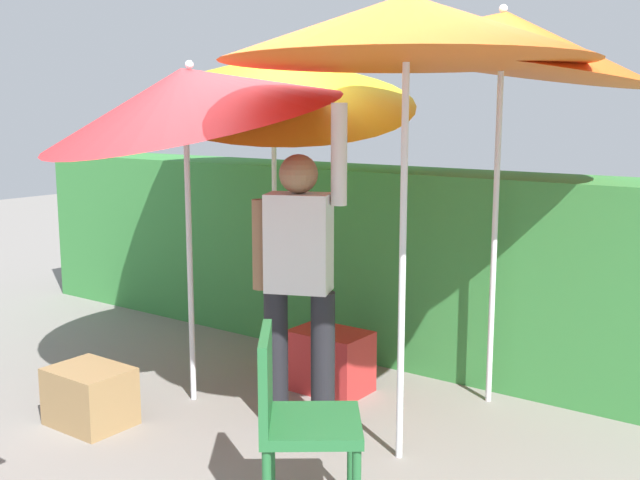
{
  "coord_description": "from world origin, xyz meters",
  "views": [
    {
      "loc": [
        2.58,
        -3.23,
        1.85
      ],
      "look_at": [
        0.0,
        0.3,
        1.1
      ],
      "focal_mm": 43.12,
      "sensor_mm": 36.0,
      "label": 1
    }
  ],
  "objects_px": {
    "umbrella_yellow": "(280,77)",
    "crate_cardboard": "(90,396)",
    "umbrella_rainbow": "(188,95)",
    "umbrella_orange": "(406,29)",
    "cooler_box": "(330,361)",
    "chair_plastic": "(295,415)",
    "umbrella_navy": "(502,41)",
    "person_vendor": "(299,271)"
  },
  "relations": [
    {
      "from": "umbrella_orange",
      "to": "umbrella_navy",
      "type": "height_order",
      "value": "umbrella_navy"
    },
    {
      "from": "umbrella_rainbow",
      "to": "crate_cardboard",
      "type": "xyz_separation_m",
      "value": [
        -0.24,
        -0.63,
        -1.75
      ]
    },
    {
      "from": "umbrella_navy",
      "to": "person_vendor",
      "type": "bearing_deg",
      "value": -124.34
    },
    {
      "from": "umbrella_orange",
      "to": "cooler_box",
      "type": "bearing_deg",
      "value": 145.88
    },
    {
      "from": "umbrella_rainbow",
      "to": "cooler_box",
      "type": "bearing_deg",
      "value": 48.46
    },
    {
      "from": "umbrella_rainbow",
      "to": "umbrella_yellow",
      "type": "height_order",
      "value": "umbrella_yellow"
    },
    {
      "from": "umbrella_yellow",
      "to": "crate_cardboard",
      "type": "relative_size",
      "value": 5.63
    },
    {
      "from": "umbrella_orange",
      "to": "umbrella_yellow",
      "type": "relative_size",
      "value": 0.92
    },
    {
      "from": "person_vendor",
      "to": "umbrella_orange",
      "type": "bearing_deg",
      "value": -0.33
    },
    {
      "from": "cooler_box",
      "to": "umbrella_orange",
      "type": "bearing_deg",
      "value": -34.12
    },
    {
      "from": "umbrella_rainbow",
      "to": "umbrella_orange",
      "type": "bearing_deg",
      "value": 2.74
    },
    {
      "from": "umbrella_navy",
      "to": "chair_plastic",
      "type": "height_order",
      "value": "umbrella_navy"
    },
    {
      "from": "umbrella_yellow",
      "to": "person_vendor",
      "type": "bearing_deg",
      "value": -46.56
    },
    {
      "from": "umbrella_orange",
      "to": "chair_plastic",
      "type": "bearing_deg",
      "value": -92.71
    },
    {
      "from": "umbrella_rainbow",
      "to": "person_vendor",
      "type": "height_order",
      "value": "umbrella_rainbow"
    },
    {
      "from": "umbrella_rainbow",
      "to": "chair_plastic",
      "type": "bearing_deg",
      "value": -28.79
    },
    {
      "from": "umbrella_navy",
      "to": "umbrella_rainbow",
      "type": "bearing_deg",
      "value": -143.12
    },
    {
      "from": "umbrella_yellow",
      "to": "crate_cardboard",
      "type": "bearing_deg",
      "value": -95.06
    },
    {
      "from": "chair_plastic",
      "to": "crate_cardboard",
      "type": "height_order",
      "value": "chair_plastic"
    },
    {
      "from": "umbrella_navy",
      "to": "cooler_box",
      "type": "xyz_separation_m",
      "value": [
        -0.92,
        -0.47,
        -2.05
      ]
    },
    {
      "from": "cooler_box",
      "to": "chair_plastic",
      "type": "bearing_deg",
      "value": -59.97
    },
    {
      "from": "chair_plastic",
      "to": "crate_cardboard",
      "type": "bearing_deg",
      "value": 174.89
    },
    {
      "from": "umbrella_yellow",
      "to": "umbrella_navy",
      "type": "bearing_deg",
      "value": 4.62
    },
    {
      "from": "umbrella_yellow",
      "to": "umbrella_navy",
      "type": "xyz_separation_m",
      "value": [
        1.6,
        0.13,
        0.18
      ]
    },
    {
      "from": "umbrella_orange",
      "to": "crate_cardboard",
      "type": "xyz_separation_m",
      "value": [
        -1.7,
        -0.7,
        -2.06
      ]
    },
    {
      "from": "umbrella_rainbow",
      "to": "person_vendor",
      "type": "relative_size",
      "value": 1.25
    },
    {
      "from": "chair_plastic",
      "to": "cooler_box",
      "type": "distance_m",
      "value": 1.69
    },
    {
      "from": "umbrella_yellow",
      "to": "cooler_box",
      "type": "relative_size",
      "value": 5.23
    },
    {
      "from": "umbrella_navy",
      "to": "person_vendor",
      "type": "height_order",
      "value": "umbrella_navy"
    },
    {
      "from": "umbrella_yellow",
      "to": "crate_cardboard",
      "type": "xyz_separation_m",
      "value": [
        -0.14,
        -1.63,
        -1.9
      ]
    },
    {
      "from": "umbrella_navy",
      "to": "umbrella_yellow",
      "type": "bearing_deg",
      "value": -175.38
    },
    {
      "from": "chair_plastic",
      "to": "cooler_box",
      "type": "height_order",
      "value": "chair_plastic"
    },
    {
      "from": "umbrella_rainbow",
      "to": "crate_cardboard",
      "type": "relative_size",
      "value": 5.0
    },
    {
      "from": "umbrella_rainbow",
      "to": "umbrella_yellow",
      "type": "relative_size",
      "value": 0.89
    },
    {
      "from": "umbrella_rainbow",
      "to": "chair_plastic",
      "type": "relative_size",
      "value": 2.64
    },
    {
      "from": "umbrella_orange",
      "to": "person_vendor",
      "type": "xyz_separation_m",
      "value": [
        -0.67,
        0.0,
        -1.3
      ]
    },
    {
      "from": "umbrella_rainbow",
      "to": "umbrella_yellow",
      "type": "xyz_separation_m",
      "value": [
        -0.09,
        1.0,
        0.14
      ]
    },
    {
      "from": "umbrella_orange",
      "to": "umbrella_yellow",
      "type": "height_order",
      "value": "umbrella_yellow"
    },
    {
      "from": "umbrella_rainbow",
      "to": "umbrella_orange",
      "type": "distance_m",
      "value": 1.49
    },
    {
      "from": "umbrella_navy",
      "to": "crate_cardboard",
      "type": "height_order",
      "value": "umbrella_navy"
    },
    {
      "from": "chair_plastic",
      "to": "cooler_box",
      "type": "xyz_separation_m",
      "value": [
        -0.83,
        1.44,
        -0.31
      ]
    },
    {
      "from": "umbrella_rainbow",
      "to": "umbrella_navy",
      "type": "height_order",
      "value": "umbrella_navy"
    }
  ]
}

